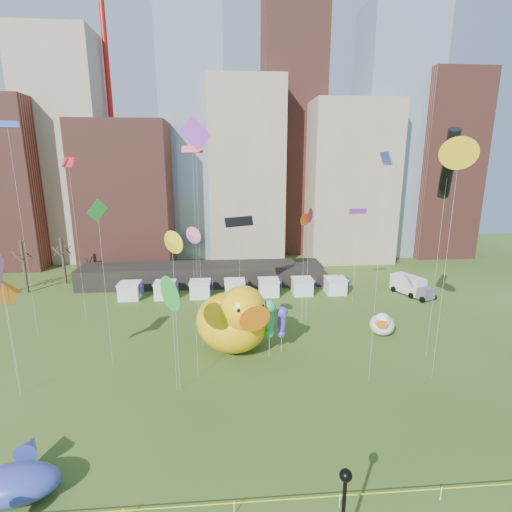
{
  "coord_description": "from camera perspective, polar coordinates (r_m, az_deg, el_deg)",
  "views": [
    {
      "loc": [
        -0.19,
        -17.43,
        19.22
      ],
      "look_at": [
        2.16,
        11.66,
        12.0
      ],
      "focal_mm": 27.0,
      "sensor_mm": 36.0,
      "label": 1
    }
  ],
  "objects": [
    {
      "name": "kite_5",
      "position": [
        32.46,
        18.72,
        13.35
      ],
      "size": [
        1.14,
        3.37,
        19.94
      ],
      "color": "silver",
      "rests_on": "ground"
    },
    {
      "name": "small_duck",
      "position": [
        46.37,
        18.16,
        -9.53
      ],
      "size": [
        3.82,
        4.16,
        2.9
      ],
      "rotation": [
        0.0,
        0.0,
        -0.42
      ],
      "color": "white",
      "rests_on": "ground"
    },
    {
      "name": "kite_4",
      "position": [
        30.64,
        -12.33,
        1.93
      ],
      "size": [
        1.31,
        1.53,
        13.96
      ],
      "color": "silver",
      "rests_on": "ground"
    },
    {
      "name": "crane_right",
      "position": [
        91.45,
        18.14,
        30.9
      ],
      "size": [
        23.0,
        1.0,
        76.0
      ],
      "color": "red",
      "rests_on": "ground"
    },
    {
      "name": "crane_left",
      "position": [
        88.51,
        -21.24,
        31.28
      ],
      "size": [
        23.0,
        1.0,
        76.0
      ],
      "color": "red",
      "rests_on": "ground"
    },
    {
      "name": "pavilion",
      "position": [
        62.1,
        -7.95,
        -2.72
      ],
      "size": [
        38.0,
        6.0,
        3.2
      ],
      "primitive_type": "cube",
      "color": "black",
      "rests_on": "ground"
    },
    {
      "name": "seahorse_green",
      "position": [
        38.36,
        2.02,
        -8.85
      ],
      "size": [
        1.74,
        1.94,
        6.03
      ],
      "rotation": [
        0.0,
        0.0,
        -0.41
      ],
      "color": "silver",
      "rests_on": "ground"
    },
    {
      "name": "kite_11",
      "position": [
        31.74,
        -12.39,
        -5.4
      ],
      "size": [
        1.66,
        2.6,
        10.3
      ],
      "color": "silver",
      "rests_on": "ground"
    },
    {
      "name": "seahorse_purple",
      "position": [
        39.41,
        3.86,
        -9.41
      ],
      "size": [
        1.17,
        1.46,
        5.04
      ],
      "rotation": [
        0.0,
        0.0,
        0.05
      ],
      "color": "silver",
      "rests_on": "ground"
    },
    {
      "name": "kite_10",
      "position": [
        39.37,
        26.62,
        12.04
      ],
      "size": [
        2.42,
        3.82,
        22.08
      ],
      "color": "silver",
      "rests_on": "ground"
    },
    {
      "name": "kite_12",
      "position": [
        35.25,
        27.91,
        13.29
      ],
      "size": [
        1.06,
        2.56,
        21.11
      ],
      "color": "silver",
      "rests_on": "ground"
    },
    {
      "name": "lamppost",
      "position": [
        21.85,
        12.85,
        -32.56
      ],
      "size": [
        0.6,
        0.6,
        5.72
      ],
      "color": "black",
      "rests_on": "footpath"
    },
    {
      "name": "box_truck",
      "position": [
        61.13,
        21.96,
        -4.11
      ],
      "size": [
        4.58,
        6.73,
        2.7
      ],
      "rotation": [
        0.0,
        0.0,
        0.4
      ],
      "color": "silver",
      "rests_on": "ground"
    },
    {
      "name": "caution_tape",
      "position": [
        25.45,
        -3.26,
        -32.9
      ],
      "size": [
        50.0,
        0.06,
        0.9
      ],
      "color": "white",
      "rests_on": "ground"
    },
    {
      "name": "kite_14",
      "position": [
        43.1,
        7.19,
        5.3
      ],
      "size": [
        1.04,
        1.09,
        13.6
      ],
      "color": "silver",
      "rests_on": "ground"
    },
    {
      "name": "kite_9",
      "position": [
        32.49,
        -9.4,
        2.95
      ],
      "size": [
        1.03,
        1.19,
        13.92
      ],
      "color": "silver",
      "rests_on": "ground"
    },
    {
      "name": "vendor_tents",
      "position": [
        56.43,
        -3.16,
        -4.85
      ],
      "size": [
        33.24,
        2.8,
        2.4
      ],
      "color": "white",
      "rests_on": "ground"
    },
    {
      "name": "kite_0",
      "position": [
        48.92,
        -26.04,
        12.22
      ],
      "size": [
        2.66,
        3.2,
        19.6
      ],
      "color": "silver",
      "rests_on": "ground"
    },
    {
      "name": "kite_2",
      "position": [
        45.9,
        -2.51,
        5.06
      ],
      "size": [
        3.55,
        2.14,
        12.79
      ],
      "color": "silver",
      "rests_on": "ground"
    },
    {
      "name": "kite_3",
      "position": [
        37.39,
        -22.38,
        5.61
      ],
      "size": [
        1.45,
        1.48,
        15.96
      ],
      "color": "silver",
      "rests_on": "ground"
    },
    {
      "name": "big_duck",
      "position": [
        39.98,
        -3.28,
        -9.3
      ],
      "size": [
        10.01,
        10.91,
        7.6
      ],
      "rotation": [
        0.0,
        0.0,
        0.42
      ],
      "color": "yellow",
      "rests_on": "ground"
    },
    {
      "name": "kite_15",
      "position": [
        52.83,
        14.88,
        6.33
      ],
      "size": [
        2.44,
        0.62,
        13.16
      ],
      "color": "silver",
      "rests_on": "ground"
    },
    {
      "name": "kite_6",
      "position": [
        36.46,
        -33.22,
        -4.74
      ],
      "size": [
        1.91,
        1.5,
        10.32
      ],
      "color": "silver",
      "rests_on": "ground"
    },
    {
      "name": "kite_8",
      "position": [
        43.08,
        7.92,
        5.93
      ],
      "size": [
        0.85,
        1.5,
        14.18
      ],
      "color": "silver",
      "rests_on": "ground"
    },
    {
      "name": "kite_16",
      "position": [
        41.4,
        -9.4,
        14.94
      ],
      "size": [
        2.26,
        0.74,
        20.73
      ],
      "color": "silver",
      "rests_on": "ground"
    },
    {
      "name": "kite_7",
      "position": [
        38.2,
        -8.96,
        16.97
      ],
      "size": [
        3.08,
        1.01,
        23.37
      ],
      "color": "silver",
      "rests_on": "ground"
    },
    {
      "name": "whale_inflatable",
      "position": [
        29.56,
        -32.27,
        -26.42
      ],
      "size": [
        5.61,
        6.9,
        2.35
      ],
      "rotation": [
        0.0,
        0.0,
        0.11
      ],
      "color": "#423797",
      "rests_on": "ground"
    },
    {
      "name": "kite_13",
      "position": [
        46.45,
        -32.91,
        15.6
      ],
      "size": [
        2.05,
        1.16,
        23.04
      ],
      "color": "silver",
      "rests_on": "ground"
    },
    {
      "name": "skyline",
      "position": [
        78.56,
        -2.94,
        15.5
      ],
      "size": [
        101.0,
        23.0,
        68.0
      ],
      "color": "brown",
      "rests_on": "ground"
    },
    {
      "name": "bare_trees",
      "position": [
        67.01,
        -31.04,
        -1.25
      ],
      "size": [
        8.44,
        6.44,
        8.5
      ],
      "color": "#382B21",
      "rests_on": "ground"
    }
  ]
}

